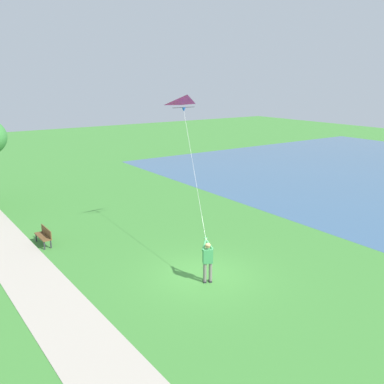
# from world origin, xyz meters

# --- Properties ---
(ground_plane) EXTENTS (120.00, 120.00, 0.00)m
(ground_plane) POSITION_xyz_m (0.00, 0.00, 0.00)
(ground_plane) COLOR #3D7F33
(walkway_path) EXTENTS (2.98, 32.04, 0.02)m
(walkway_path) POSITION_xyz_m (-6.09, 2.00, 0.01)
(walkway_path) COLOR #ADA393
(walkway_path) RESTS_ON ground
(person_kite_flyer) EXTENTS (0.50, 0.63, 1.83)m
(person_kite_flyer) POSITION_xyz_m (-0.21, -0.55, 1.05)
(person_kite_flyer) COLOR #232328
(person_kite_flyer) RESTS_ON ground
(flying_kite) EXTENTS (2.97, 5.00, 5.58)m
(flying_kite) POSITION_xyz_m (2.13, 4.37, 6.95)
(flying_kite) COLOR #E02D9E
(park_bench_near_walkway) EXTENTS (0.47, 1.51, 0.88)m
(park_bench_near_walkway) POSITION_xyz_m (-4.52, 7.53, 0.51)
(park_bench_near_walkway) COLOR brown
(park_bench_near_walkway) RESTS_ON ground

